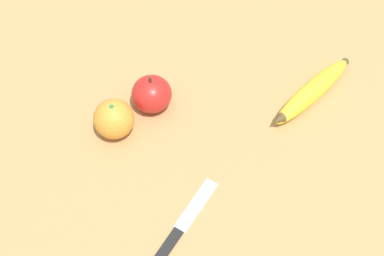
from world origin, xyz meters
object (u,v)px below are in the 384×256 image
at_px(apple, 152,94).
at_px(orange, 114,119).
at_px(banana, 312,92).
at_px(paring_knife, 181,227).

bearing_deg(apple, orange, 61.84).
distance_m(banana, apple, 0.29).
xyz_separation_m(orange, paring_knife, (-0.17, 0.14, -0.03)).
xyz_separation_m(orange, apple, (-0.04, -0.07, -0.00)).
distance_m(banana, orange, 0.36).
bearing_deg(orange, paring_knife, 140.85).
relative_size(orange, apple, 0.91).
bearing_deg(apple, paring_knife, 121.47).
bearing_deg(paring_knife, apple, 134.41).
xyz_separation_m(apple, paring_knife, (-0.13, 0.21, -0.03)).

